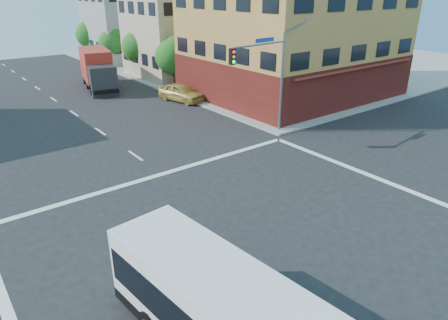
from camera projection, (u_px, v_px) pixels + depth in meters
ground at (276, 253)px, 16.40m from camera, size 120.00×120.00×0.00m
sidewalk_ne at (280, 58)px, 61.42m from camera, size 50.00×50.00×0.15m
corner_building_ne at (294, 34)px, 38.70m from camera, size 18.10×15.44×14.00m
building_east_near at (183, 37)px, 48.87m from camera, size 12.06×10.06×9.00m
building_east_far at (133, 25)px, 58.87m from camera, size 12.06×10.06×10.00m
signal_mast_ne at (267, 68)px, 27.24m from camera, size 7.91×1.13×8.07m
street_tree_a at (173, 54)px, 41.98m from camera, size 3.60×3.60×5.53m
street_tree_b at (139, 45)px, 47.75m from camera, size 3.80×3.80×5.79m
street_tree_c at (112, 41)px, 53.70m from camera, size 3.40×3.40×5.29m
street_tree_d at (90, 33)px, 59.36m from camera, size 4.00×4.00×6.03m
box_truck at (98, 70)px, 42.55m from camera, size 4.53×9.28×4.02m
parked_car at (181, 92)px, 38.12m from camera, size 3.10×5.22×1.67m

